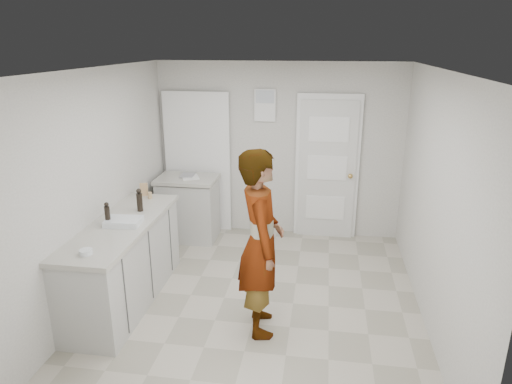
% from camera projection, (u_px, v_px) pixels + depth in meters
% --- Properties ---
extents(ground, '(4.00, 4.00, 0.00)m').
position_uv_depth(ground, '(258.00, 301.00, 5.09)').
color(ground, gray).
rests_on(ground, ground).
extents(room_shell, '(4.00, 4.00, 4.00)m').
position_uv_depth(room_shell, '(266.00, 166.00, 6.62)').
color(room_shell, '#B6B2AB').
rests_on(room_shell, ground).
extents(main_counter, '(0.64, 1.96, 0.93)m').
position_uv_depth(main_counter, '(124.00, 265.00, 4.98)').
color(main_counter, '#B4B4AF').
rests_on(main_counter, ground).
extents(side_counter, '(0.84, 0.61, 0.93)m').
position_uv_depth(side_counter, '(189.00, 210.00, 6.59)').
color(side_counter, '#B4B4AF').
rests_on(side_counter, ground).
extents(person, '(0.58, 0.76, 1.85)m').
position_uv_depth(person, '(261.00, 243.00, 4.34)').
color(person, silver).
rests_on(person, ground).
extents(cake_mix_box, '(0.11, 0.08, 0.16)m').
position_uv_depth(cake_mix_box, '(144.00, 190.00, 5.65)').
color(cake_mix_box, '#98774C').
rests_on(cake_mix_box, main_counter).
extents(spice_jar, '(0.05, 0.05, 0.08)m').
position_uv_depth(spice_jar, '(150.00, 195.00, 5.56)').
color(spice_jar, tan).
rests_on(spice_jar, main_counter).
extents(oil_cruet_a, '(0.07, 0.07, 0.27)m').
position_uv_depth(oil_cruet_a, '(140.00, 200.00, 5.12)').
color(oil_cruet_a, black).
rests_on(oil_cruet_a, main_counter).
extents(oil_cruet_b, '(0.06, 0.06, 0.25)m').
position_uv_depth(oil_cruet_b, '(107.00, 214.00, 4.73)').
color(oil_cruet_b, black).
rests_on(oil_cruet_b, main_counter).
extents(baking_dish, '(0.38, 0.28, 0.06)m').
position_uv_depth(baking_dish, '(124.00, 222.00, 4.77)').
color(baking_dish, silver).
rests_on(baking_dish, main_counter).
extents(egg_bowl, '(0.12, 0.12, 0.05)m').
position_uv_depth(egg_bowl, '(86.00, 252.00, 4.11)').
color(egg_bowl, silver).
rests_on(egg_bowl, main_counter).
extents(papers, '(0.32, 0.35, 0.01)m').
position_uv_depth(papers, '(190.00, 177.00, 6.44)').
color(papers, white).
rests_on(papers, side_counter).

